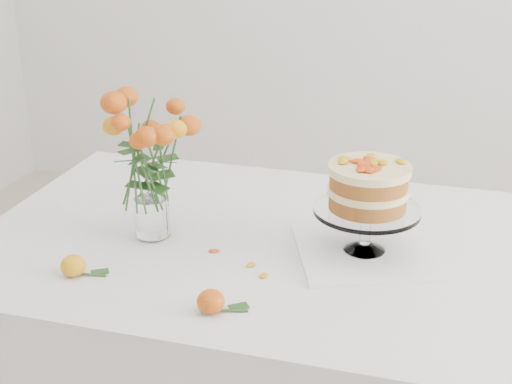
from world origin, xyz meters
TOP-DOWN VIEW (x-y plane):
  - table at (0.00, 0.00)m, footprint 1.43×0.93m
  - napkin at (0.21, -0.01)m, footprint 0.38×0.38m
  - cake_stand at (0.21, -0.01)m, footprint 0.24×0.24m
  - rose_vase at (-0.29, -0.07)m, footprint 0.30×0.30m
  - loose_rose_near at (-0.37, -0.29)m, footprint 0.10×0.05m
  - loose_rose_far at (-0.04, -0.34)m, footprint 0.10×0.06m
  - stray_petal_a at (-0.12, -0.10)m, footprint 0.03×0.02m
  - stray_petal_b at (-0.02, -0.14)m, footprint 0.03×0.02m
  - stray_petal_c at (0.02, -0.18)m, footprint 0.03×0.02m
  - stray_petal_d at (-0.26, -0.05)m, footprint 0.03×0.02m

SIDE VIEW (x-z plane):
  - table at x=0.00m, z-range 0.30..1.05m
  - stray_petal_a at x=-0.12m, z-range 0.76..0.76m
  - stray_petal_b at x=-0.02m, z-range 0.76..0.76m
  - stray_petal_c at x=0.02m, z-range 0.76..0.76m
  - stray_petal_d at x=-0.26m, z-range 0.76..0.76m
  - napkin at x=0.21m, z-range 0.76..0.77m
  - loose_rose_near at x=-0.37m, z-range 0.76..0.80m
  - loose_rose_far at x=-0.04m, z-range 0.76..0.80m
  - cake_stand at x=0.21m, z-range 0.80..1.02m
  - rose_vase at x=-0.29m, z-range 0.79..1.19m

